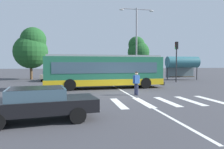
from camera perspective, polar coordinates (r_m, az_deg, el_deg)
name	(u,v)px	position (r m, az deg, el deg)	size (l,w,h in m)	color
ground_plane	(126,94)	(15.66, 3.79, -5.41)	(160.00, 160.00, 0.00)	#3D3D42
city_transit_bus	(105,71)	(19.29, -2.06, 0.93)	(10.97, 3.13, 3.06)	black
pedestrian_crossing_street	(136,82)	(15.18, 6.69, -2.01)	(0.56, 0.39, 1.72)	#333856
foreground_sedan	(38,102)	(8.81, -19.55, -7.18)	(4.72, 2.46, 1.35)	black
parked_car_champagne	(51,75)	(28.73, -16.36, -0.12)	(2.31, 4.67, 1.35)	black
parked_car_red	(71,75)	(28.99, -11.26, -0.03)	(2.19, 4.64, 1.35)	black
parked_car_teal	(91,74)	(28.96, -5.69, 0.01)	(2.23, 4.65, 1.35)	black
parked_car_white	(110,74)	(28.93, -0.44, 0.02)	(2.23, 4.65, 1.35)	black
parked_car_charcoal	(130,74)	(29.58, 4.97, 0.08)	(2.33, 4.68, 1.35)	black
parked_car_blue	(147,74)	(30.73, 9.69, 0.16)	(2.06, 4.59, 1.35)	black
traffic_light_far_corner	(176,55)	(26.65, 17.26, 5.07)	(0.33, 0.32, 4.94)	#28282B
bus_stop_shelter	(182,63)	(30.50, 18.76, 3.12)	(4.57, 1.54, 3.25)	#28282B
twin_arm_street_lamp	(136,37)	(26.53, 6.74, 10.24)	(4.48, 0.32, 9.17)	#939399
background_tree_left	(32,48)	(32.04, -21.20, 6.72)	(4.80, 4.80, 7.45)	brown
background_tree_right	(138,50)	(37.46, 7.13, 6.68)	(3.85, 3.85, 7.09)	brown
crosswalk_painted_stripes	(155,102)	(12.78, 11.78, -7.37)	(7.95, 3.25, 0.01)	silver
lane_center_line	(122,91)	(17.62, 2.75, -4.44)	(0.16, 24.00, 0.01)	silver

